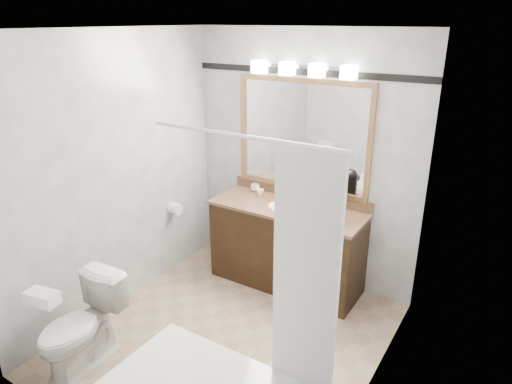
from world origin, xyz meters
TOP-DOWN VIEW (x-y plane):
  - room at (0.00, 0.00)m, footprint 2.42×2.62m
  - vanity at (0.00, 1.02)m, footprint 1.53×0.58m
  - mirror at (0.00, 1.28)m, footprint 1.40×0.04m
  - vanity_light_bar at (0.00, 1.23)m, footprint 1.02×0.14m
  - accent_stripe at (0.00, 1.29)m, footprint 2.40×0.01m
  - tp_roll at (-1.14, 0.66)m, footprint 0.11×0.12m
  - toilet at (-0.77, -0.87)m, footprint 0.45×0.73m
  - tissue_box at (-0.77, -1.12)m, footprint 0.24×0.16m
  - coffee_maker at (0.43, 1.03)m, footprint 0.17×0.21m
  - cup_left at (-0.50, 1.22)m, footprint 0.12×0.12m
  - cup_right at (-0.38, 1.13)m, footprint 0.10×0.10m
  - soap_bottle_a at (-0.11, 1.21)m, footprint 0.06×0.06m
  - soap_bottle_b at (0.25, 1.15)m, footprint 0.07×0.07m
  - soap_bar at (-0.01, 1.13)m, footprint 0.09×0.07m

SIDE VIEW (x-z plane):
  - toilet at x=-0.77m, z-range 0.00..0.72m
  - vanity at x=0.00m, z-range -0.04..0.93m
  - tp_roll at x=-1.14m, z-range 0.64..0.76m
  - tissue_box at x=-0.77m, z-range 0.72..0.81m
  - soap_bar at x=-0.01m, z-range 0.85..0.87m
  - soap_bottle_b at x=0.25m, z-range 0.85..0.92m
  - cup_right at x=-0.38m, z-range 0.85..0.92m
  - cup_left at x=-0.50m, z-range 0.85..0.92m
  - soap_bottle_a at x=-0.11m, z-range 0.85..0.96m
  - coffee_maker at x=0.43m, z-range 0.85..1.18m
  - room at x=0.00m, z-range -0.01..2.51m
  - mirror at x=0.00m, z-range 0.95..2.05m
  - accent_stripe at x=0.00m, z-range 2.07..2.13m
  - vanity_light_bar at x=0.00m, z-range 2.07..2.19m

